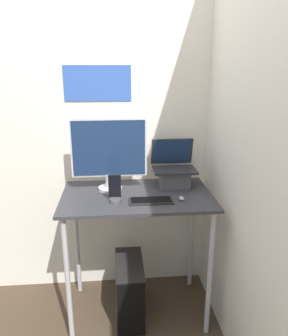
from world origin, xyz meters
name	(u,v)px	position (x,y,z in m)	size (l,w,h in m)	color
wall_back	(133,125)	(0.00, 0.69, 1.30)	(6.00, 0.06, 2.60)	silver
wall_side_right	(245,145)	(0.58, 0.00, 1.30)	(0.05, 6.00, 2.60)	silver
desk	(137,211)	(0.00, 0.30, 0.79)	(0.98, 0.60, 0.91)	#333338
laptop	(174,173)	(0.27, 0.44, 1.00)	(0.30, 0.25, 0.32)	#4C4C51
monitor	(109,155)	(-0.18, 0.40, 1.16)	(0.50, 0.16, 0.49)	silver
keyboard	(151,201)	(0.08, 0.17, 0.92)	(0.27, 0.11, 0.02)	black
mouse	(182,198)	(0.27, 0.18, 0.92)	(0.03, 0.05, 0.02)	#99999E
cell_phone	(115,193)	(-0.14, 0.20, 0.97)	(0.08, 0.07, 0.18)	#4C4C51
computer_tower	(130,289)	(-0.06, 0.25, 0.21)	(0.19, 0.43, 0.42)	black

